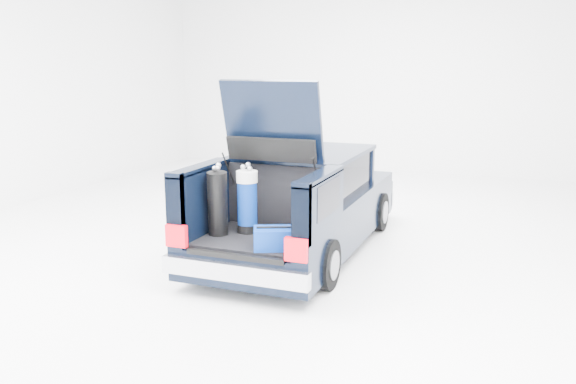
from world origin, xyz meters
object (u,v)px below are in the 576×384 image
at_px(car, 303,203).
at_px(blue_golf_bag, 247,201).
at_px(red_suitcase, 306,216).
at_px(blue_duffel, 276,238).
at_px(black_golf_bag, 218,203).

distance_m(car, blue_golf_bag, 1.49).
bearing_deg(car, red_suitcase, -68.94).
bearing_deg(car, blue_duffel, -79.27).
height_order(black_golf_bag, blue_duffel, black_golf_bag).
relative_size(car, black_golf_bag, 5.26).
bearing_deg(blue_golf_bag, black_golf_bag, -131.30).
relative_size(black_golf_bag, blue_golf_bag, 1.01).
xyz_separation_m(black_golf_bag, blue_golf_bag, (0.28, 0.25, -0.00)).
distance_m(car, red_suitcase, 1.40).
bearing_deg(black_golf_bag, blue_duffel, -38.96).
distance_m(red_suitcase, black_golf_bag, 1.08).
relative_size(car, red_suitcase, 9.08).
distance_m(black_golf_bag, blue_duffel, 0.95).
relative_size(blue_golf_bag, blue_duffel, 1.50).
relative_size(red_suitcase, black_golf_bag, 0.58).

